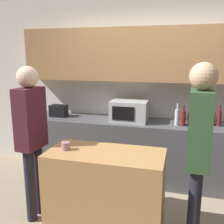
% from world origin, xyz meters
% --- Properties ---
extents(back_wall, '(6.40, 0.40, 2.70)m').
position_xyz_m(back_wall, '(0.00, 1.66, 1.54)').
color(back_wall, silver).
rests_on(back_wall, ground_plane).
extents(back_counter, '(3.60, 0.62, 0.88)m').
position_xyz_m(back_counter, '(0.00, 1.39, 0.44)').
color(back_counter, '#4C4C51').
rests_on(back_counter, ground_plane).
extents(kitchen_island, '(1.15, 0.56, 0.89)m').
position_xyz_m(kitchen_island, '(-0.21, 0.07, 0.45)').
color(kitchen_island, '#B27F4C').
rests_on(kitchen_island, ground_plane).
extents(microwave, '(0.52, 0.39, 0.30)m').
position_xyz_m(microwave, '(-0.23, 1.38, 1.03)').
color(microwave, '#B7BABC').
rests_on(microwave, back_counter).
extents(toaster, '(0.26, 0.16, 0.18)m').
position_xyz_m(toaster, '(-1.35, 1.38, 0.97)').
color(toaster, black).
rests_on(toaster, back_counter).
extents(bottle_0, '(0.06, 0.06, 0.30)m').
position_xyz_m(bottle_0, '(0.43, 1.33, 1.00)').
color(bottle_0, silver).
rests_on(bottle_0, back_counter).
extents(bottle_1, '(0.07, 0.07, 0.28)m').
position_xyz_m(bottle_1, '(0.51, 1.32, 0.99)').
color(bottle_1, maroon).
rests_on(bottle_1, back_counter).
extents(bottle_2, '(0.07, 0.07, 0.25)m').
position_xyz_m(bottle_2, '(0.61, 1.35, 0.98)').
color(bottle_2, '#472814').
rests_on(bottle_2, back_counter).
extents(bottle_3, '(0.07, 0.07, 0.28)m').
position_xyz_m(bottle_3, '(0.69, 1.36, 0.99)').
color(bottle_3, black).
rests_on(bottle_3, back_counter).
extents(bottle_4, '(0.07, 0.07, 0.24)m').
position_xyz_m(bottle_4, '(0.82, 1.47, 0.98)').
color(bottle_4, black).
rests_on(bottle_4, back_counter).
extents(bottle_5, '(0.08, 0.08, 0.24)m').
position_xyz_m(bottle_5, '(0.89, 1.43, 0.97)').
color(bottle_5, '#472814').
rests_on(bottle_5, back_counter).
extents(bottle_6, '(0.06, 0.06, 0.29)m').
position_xyz_m(bottle_6, '(0.98, 1.43, 0.99)').
color(bottle_6, maroon).
rests_on(bottle_6, back_counter).
extents(cup_0, '(0.09, 0.09, 0.08)m').
position_xyz_m(cup_0, '(-0.61, 0.03, 0.93)').
color(cup_0, '#A9788A').
rests_on(cup_0, kitchen_island).
extents(person_left, '(0.22, 0.36, 1.71)m').
position_xyz_m(person_left, '(-1.06, 0.15, 1.02)').
color(person_left, black).
rests_on(person_left, ground_plane).
extents(person_center, '(0.23, 0.35, 1.76)m').
position_xyz_m(person_center, '(0.65, 0.04, 1.06)').
color(person_center, black).
rests_on(person_center, ground_plane).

